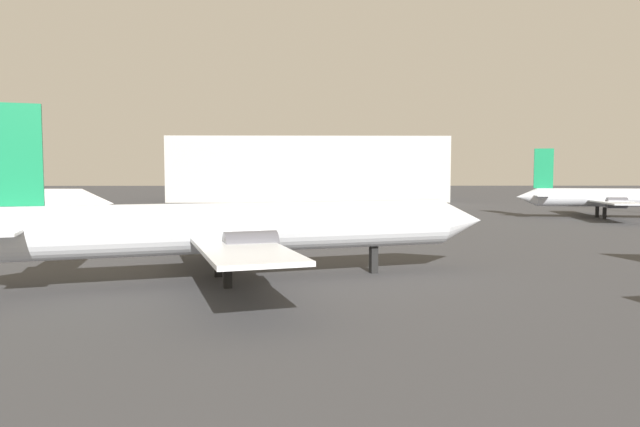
# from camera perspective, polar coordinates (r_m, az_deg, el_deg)

# --- Properties ---
(airplane_on_taxiway) EXTENTS (32.78, 24.30, 10.27)m
(airplane_on_taxiway) POSITION_cam_1_polar(r_m,az_deg,el_deg) (34.85, -8.18, -1.40)
(airplane_on_taxiway) COLOR silver
(airplane_on_taxiway) RESTS_ON ground_plane
(airplane_far_left) EXTENTS (25.85, 25.35, 10.23)m
(airplane_far_left) POSITION_cam_1_polar(r_m,az_deg,el_deg) (93.06, 26.64, 1.44)
(airplane_far_left) COLOR silver
(airplane_far_left) RESTS_ON ground_plane
(light_mast_left) EXTENTS (2.40, 0.50, 17.57)m
(light_mast_left) POSITION_cam_1_polar(r_m,az_deg,el_deg) (114.80, -27.39, 5.30)
(light_mast_left) COLOR slate
(light_mast_left) RESTS_ON ground_plane
(terminal_building) EXTENTS (64.28, 26.12, 15.01)m
(terminal_building) POSITION_cam_1_polar(r_m,az_deg,el_deg) (141.45, -1.17, 4.40)
(terminal_building) COLOR #B7B7B2
(terminal_building) RESTS_ON ground_plane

